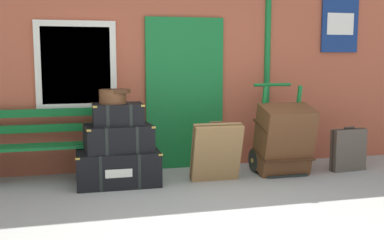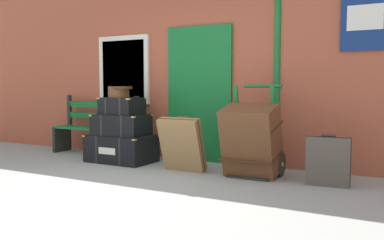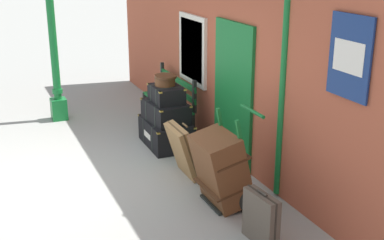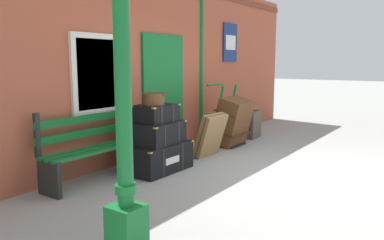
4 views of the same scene
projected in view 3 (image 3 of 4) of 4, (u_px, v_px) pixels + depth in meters
ground_plane at (69, 185)px, 6.97m from camera, size 60.00×60.00×0.00m
brick_facade at (239, 54)px, 7.45m from camera, size 10.40×0.35×3.20m
lamp_post at (55, 64)px, 9.32m from camera, size 0.28×0.28×2.80m
platform_bench at (170, 103)px, 9.14m from camera, size 1.60×0.43×1.01m
steamer_trunk_base at (166, 133)px, 8.32m from camera, size 1.02×0.66×0.43m
steamer_trunk_middle at (166, 112)px, 8.19m from camera, size 0.85×0.61×0.33m
steamer_trunk_top at (166, 94)px, 8.11m from camera, size 0.61×0.46×0.27m
round_hatbox at (165, 79)px, 8.07m from camera, size 0.38×0.34×0.17m
porters_trolley at (233, 182)px, 6.44m from camera, size 0.71×0.59×1.20m
large_brown_trunk at (221, 169)px, 6.31m from camera, size 0.70×0.64×0.96m
suitcase_umber at (183, 151)px, 7.15m from camera, size 0.63×0.37×0.77m
suitcase_tan at (261, 219)px, 5.53m from camera, size 0.51×0.19×0.62m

